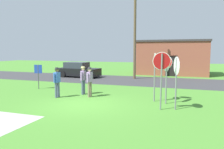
# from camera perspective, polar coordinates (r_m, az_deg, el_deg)

# --- Properties ---
(ground_plane) EXTENTS (80.00, 80.00, 0.00)m
(ground_plane) POSITION_cam_1_polar(r_m,az_deg,el_deg) (11.40, -7.44, -7.62)
(ground_plane) COLOR #47842D
(street_asphalt) EXTENTS (60.00, 6.40, 0.01)m
(street_asphalt) POSITION_cam_1_polar(r_m,az_deg,el_deg) (20.41, 5.00, -1.48)
(street_asphalt) COLOR #38383A
(street_asphalt) RESTS_ON ground
(building_background) EXTENTS (7.72, 4.80, 3.83)m
(building_background) POSITION_cam_1_polar(r_m,az_deg,el_deg) (26.57, 15.20, 4.24)
(building_background) COLOR brown
(building_background) RESTS_ON ground
(utility_pole) EXTENTS (1.80, 0.24, 8.65)m
(utility_pole) POSITION_cam_1_polar(r_m,az_deg,el_deg) (21.60, 5.83, 10.90)
(utility_pole) COLOR brown
(utility_pole) RESTS_ON ground
(parked_car_on_street) EXTENTS (4.41, 2.24, 1.51)m
(parked_car_on_street) POSITION_cam_1_polar(r_m,az_deg,el_deg) (23.11, -8.56, 1.07)
(parked_car_on_street) COLOR black
(parked_car_on_street) RESTS_ON ground
(stop_sign_tallest) EXTENTS (0.31, 0.78, 2.43)m
(stop_sign_tallest) POSITION_cam_1_polar(r_m,az_deg,el_deg) (10.54, 16.05, 0.33)
(stop_sign_tallest) COLOR slate
(stop_sign_tallest) RESTS_ON ground
(stop_sign_rear_left) EXTENTS (0.79, 0.27, 2.63)m
(stop_sign_rear_left) POSITION_cam_1_polar(r_m,az_deg,el_deg) (10.28, 12.47, 1.06)
(stop_sign_rear_left) COLOR slate
(stop_sign_rear_left) RESTS_ON ground
(stop_sign_nearest) EXTENTS (0.25, 0.86, 2.53)m
(stop_sign_nearest) POSITION_cam_1_polar(r_m,az_deg,el_deg) (11.58, 13.68, 1.29)
(stop_sign_nearest) COLOR slate
(stop_sign_nearest) RESTS_ON ground
(stop_sign_far_back) EXTENTS (0.24, 0.65, 2.57)m
(stop_sign_far_back) POSITION_cam_1_polar(r_m,az_deg,el_deg) (11.99, 10.81, 1.36)
(stop_sign_far_back) COLOR slate
(stop_sign_far_back) RESTS_ON ground
(stop_sign_center_cluster) EXTENTS (0.61, 0.32, 2.43)m
(stop_sign_center_cluster) POSITION_cam_1_polar(r_m,az_deg,el_deg) (12.39, 13.67, 1.02)
(stop_sign_center_cluster) COLOR slate
(stop_sign_center_cluster) RESTS_ON ground
(person_holding_notes) EXTENTS (0.32, 0.57, 1.74)m
(person_holding_notes) POSITION_cam_1_polar(r_m,az_deg,el_deg) (13.24, -13.79, -1.49)
(person_holding_notes) COLOR #4C5670
(person_holding_notes) RESTS_ON ground
(person_in_dark_shirt) EXTENTS (0.40, 0.57, 1.74)m
(person_in_dark_shirt) POSITION_cam_1_polar(r_m,az_deg,el_deg) (13.09, -5.78, -1.33)
(person_in_dark_shirt) COLOR #7A6B56
(person_in_dark_shirt) RESTS_ON ground
(person_with_sunhat) EXTENTS (0.31, 0.57, 1.74)m
(person_with_sunhat) POSITION_cam_1_polar(r_m,az_deg,el_deg) (13.91, -7.35, -1.01)
(person_with_sunhat) COLOR #4C5670
(person_with_sunhat) RESTS_ON ground
(info_panel_leftmost) EXTENTS (0.60, 0.07, 1.71)m
(info_panel_leftmost) POSITION_cam_1_polar(r_m,az_deg,el_deg) (16.51, -18.24, 0.53)
(info_panel_leftmost) COLOR #4C4C51
(info_panel_leftmost) RESTS_ON ground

